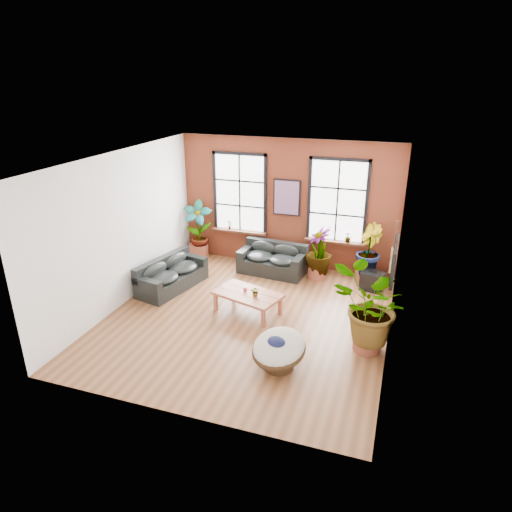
{
  "coord_description": "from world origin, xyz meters",
  "views": [
    {
      "loc": [
        3.01,
        -8.34,
        5.05
      ],
      "look_at": [
        0.0,
        0.6,
        1.25
      ],
      "focal_mm": 32.0,
      "sensor_mm": 36.0,
      "label": 1
    }
  ],
  "objects": [
    {
      "name": "room",
      "position": [
        0.0,
        0.15,
        1.75
      ],
      "size": [
        6.04,
        6.54,
        3.54
      ],
      "color": "brown",
      "rests_on": "ground"
    },
    {
      "name": "sofa_back",
      "position": [
        -0.19,
        2.58,
        0.37
      ],
      "size": [
        1.83,
        1.02,
        0.81
      ],
      "rotation": [
        0.0,
        0.0,
        -0.09
      ],
      "color": "black",
      "rests_on": "ground"
    },
    {
      "name": "sofa_left",
      "position": [
        -2.35,
        0.85,
        0.35
      ],
      "size": [
        1.21,
        2.07,
        0.77
      ],
      "rotation": [
        0.0,
        0.0,
        1.35
      ],
      "color": "black",
      "rests_on": "ground"
    },
    {
      "name": "coffee_table",
      "position": [
        -0.09,
        0.26,
        0.42
      ],
      "size": [
        1.66,
        1.23,
        0.57
      ],
      "rotation": [
        0.0,
        0.0,
        -0.29
      ],
      "color": "#9F5539",
      "rests_on": "ground"
    },
    {
      "name": "papasan_chair",
      "position": [
        1.15,
        -1.53,
        0.38
      ],
      "size": [
        1.29,
        1.29,
        0.75
      ],
      "rotation": [
        0.0,
        0.0,
        -0.37
      ],
      "color": "#3A2614",
      "rests_on": "ground"
    },
    {
      "name": "poster",
      "position": [
        0.0,
        3.18,
        1.95
      ],
      "size": [
        0.74,
        0.06,
        0.98
      ],
      "color": "black",
      "rests_on": "room"
    },
    {
      "name": "tv_wall_unit",
      "position": [
        2.93,
        0.6,
        1.54
      ],
      "size": [
        0.13,
        1.86,
        1.2
      ],
      "color": "black",
      "rests_on": "room"
    },
    {
      "name": "media_box",
      "position": [
        2.48,
        2.36,
        0.23
      ],
      "size": [
        0.63,
        0.56,
        0.46
      ],
      "rotation": [
        0.0,
        0.0,
        -0.22
      ],
      "color": "black",
      "rests_on": "ground"
    },
    {
      "name": "pot_back_left",
      "position": [
        -2.54,
        2.91,
        0.21
      ],
      "size": [
        0.61,
        0.61,
        0.41
      ],
      "rotation": [
        0.0,
        0.0,
        0.1
      ],
      "color": "brown",
      "rests_on": "ground"
    },
    {
      "name": "pot_back_right",
      "position": [
        2.23,
        2.85,
        0.17
      ],
      "size": [
        0.56,
        0.56,
        0.34
      ],
      "rotation": [
        0.0,
        0.0,
        -0.22
      ],
      "color": "brown",
      "rests_on": "ground"
    },
    {
      "name": "pot_right_wall",
      "position": [
        2.63,
        -0.42,
        0.2
      ],
      "size": [
        0.72,
        0.72,
        0.4
      ],
      "rotation": [
        0.0,
        0.0,
        0.4
      ],
      "color": "brown",
      "rests_on": "ground"
    },
    {
      "name": "pot_mid",
      "position": [
        1.03,
        2.57,
        0.17
      ],
      "size": [
        0.58,
        0.58,
        0.35
      ],
      "rotation": [
        0.0,
        0.0,
        0.27
      ],
      "color": "brown",
      "rests_on": "ground"
    },
    {
      "name": "floor_plant_back_left",
      "position": [
        -2.52,
        2.88,
        0.93
      ],
      "size": [
        0.93,
        0.74,
        1.56
      ],
      "primitive_type": "imported",
      "rotation": [
        0.0,
        0.0,
        0.25
      ],
      "color": "#234813",
      "rests_on": "ground"
    },
    {
      "name": "floor_plant_back_right",
      "position": [
        2.26,
        2.85,
        0.84
      ],
      "size": [
        0.78,
        0.89,
        1.38
      ],
      "primitive_type": "imported",
      "rotation": [
        0.0,
        0.0,
        1.82
      ],
      "color": "#234813",
      "rests_on": "ground"
    },
    {
      "name": "floor_plant_right_wall",
      "position": [
        2.62,
        -0.46,
        0.93
      ],
      "size": [
        1.82,
        1.77,
        1.54
      ],
      "primitive_type": "imported",
      "rotation": [
        0.0,
        0.0,
        3.73
      ],
      "color": "#234813",
      "rests_on": "ground"
    },
    {
      "name": "floor_plant_mid",
      "position": [
        1.05,
        2.6,
        0.77
      ],
      "size": [
        0.96,
        0.96,
        1.25
      ],
      "primitive_type": "imported",
      "rotation": [
        0.0,
        0.0,
        5.23
      ],
      "color": "#234813",
      "rests_on": "ground"
    },
    {
      "name": "table_plant",
      "position": [
        0.14,
        0.16,
        0.59
      ],
      "size": [
        0.24,
        0.22,
        0.23
      ],
      "primitive_type": "imported",
      "rotation": [
        0.0,
        0.0,
        0.2
      ],
      "color": "#234813",
      "rests_on": "coffee_table"
    },
    {
      "name": "sill_plant_left",
      "position": [
        -1.65,
        3.13,
        1.04
      ],
      "size": [
        0.17,
        0.17,
        0.27
      ],
      "primitive_type": "imported",
      "rotation": [
        0.0,
        0.0,
        0.79
      ],
      "color": "#234813",
      "rests_on": "room"
    },
    {
      "name": "sill_plant_right",
      "position": [
        1.7,
        3.13,
        1.04
      ],
      "size": [
        0.19,
        0.19,
        0.27
      ],
      "primitive_type": "imported",
      "rotation": [
        0.0,
        0.0,
        3.49
      ],
      "color": "#234813",
      "rests_on": "room"
    }
  ]
}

